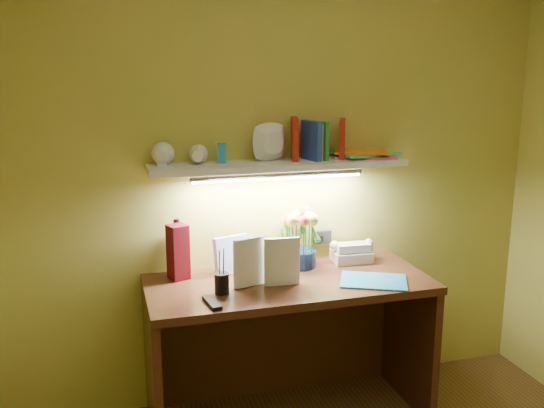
# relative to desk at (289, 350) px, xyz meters

# --- Properties ---
(desk) EXTENTS (1.40, 0.60, 0.75)m
(desk) POSITION_rel_desk_xyz_m (0.00, 0.00, 0.00)
(desk) COLOR #3D1B10
(desk) RESTS_ON ground
(flower_bouquet) EXTENTS (0.26, 0.26, 0.31)m
(flower_bouquet) POSITION_rel_desk_xyz_m (0.12, 0.19, 0.53)
(flower_bouquet) COLOR #0D1A38
(flower_bouquet) RESTS_ON desk
(telephone) EXTENTS (0.21, 0.16, 0.12)m
(telephone) POSITION_rel_desk_xyz_m (0.41, 0.19, 0.44)
(telephone) COLOR beige
(telephone) RESTS_ON desk
(desk_clock) EXTENTS (0.08, 0.06, 0.07)m
(desk_clock) POSITION_rel_desk_xyz_m (0.51, 0.21, 0.41)
(desk_clock) COLOR #AEADB2
(desk_clock) RESTS_ON desk
(whisky_bottle) EXTENTS (0.09, 0.09, 0.29)m
(whisky_bottle) POSITION_rel_desk_xyz_m (-0.51, 0.24, 0.52)
(whisky_bottle) COLOR #BC3F12
(whisky_bottle) RESTS_ON desk
(whisky_box) EXTENTS (0.11, 0.11, 0.28)m
(whisky_box) POSITION_rel_desk_xyz_m (-0.52, 0.18, 0.51)
(whisky_box) COLOR #50070F
(whisky_box) RESTS_ON desk
(pen_cup) EXTENTS (0.08, 0.08, 0.17)m
(pen_cup) POSITION_rel_desk_xyz_m (-0.35, -0.08, 0.46)
(pen_cup) COLOR black
(pen_cup) RESTS_ON desk
(art_card) EXTENTS (0.19, 0.09, 0.19)m
(art_card) POSITION_rel_desk_xyz_m (-0.24, 0.19, 0.47)
(art_card) COLOR silver
(art_card) RESTS_ON desk
(tv_remote) EXTENTS (0.07, 0.16, 0.02)m
(tv_remote) POSITION_rel_desk_xyz_m (-0.42, -0.20, 0.38)
(tv_remote) COLOR black
(tv_remote) RESTS_ON desk
(blue_folder) EXTENTS (0.39, 0.35, 0.01)m
(blue_folder) POSITION_rel_desk_xyz_m (0.39, -0.13, 0.38)
(blue_folder) COLOR #2588BD
(blue_folder) RESTS_ON desk
(desk_book_a) EXTENTS (0.18, 0.06, 0.24)m
(desk_book_a) POSITION_rel_desk_xyz_m (-0.29, -0.04, 0.50)
(desk_book_a) COLOR white
(desk_book_a) RESTS_ON desk
(desk_book_b) EXTENTS (0.17, 0.04, 0.24)m
(desk_book_b) POSITION_rel_desk_xyz_m (-0.14, -0.04, 0.49)
(desk_book_b) COLOR white
(desk_book_b) RESTS_ON desk
(wall_shelf) EXTENTS (1.32, 0.33, 0.24)m
(wall_shelf) POSITION_rel_desk_xyz_m (0.04, 0.18, 0.96)
(wall_shelf) COLOR white
(wall_shelf) RESTS_ON ground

